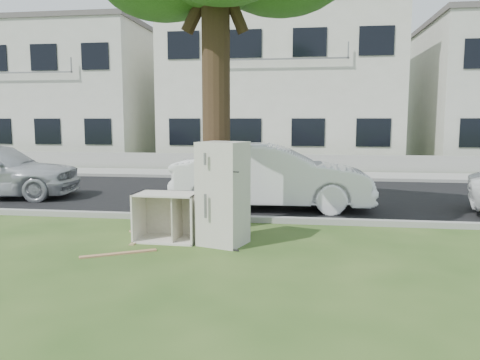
# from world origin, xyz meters

# --- Properties ---
(ground) EXTENTS (120.00, 120.00, 0.00)m
(ground) POSITION_xyz_m (0.00, 0.00, 0.00)
(ground) COLOR #2D4B1A
(road) EXTENTS (120.00, 7.00, 0.01)m
(road) POSITION_xyz_m (0.00, 6.00, 0.01)
(road) COLOR black
(road) RESTS_ON ground
(kerb_near) EXTENTS (120.00, 0.18, 0.12)m
(kerb_near) POSITION_xyz_m (0.00, 2.45, 0.00)
(kerb_near) COLOR gray
(kerb_near) RESTS_ON ground
(kerb_far) EXTENTS (120.00, 0.18, 0.12)m
(kerb_far) POSITION_xyz_m (0.00, 9.55, 0.00)
(kerb_far) COLOR gray
(kerb_far) RESTS_ON ground
(sidewalk) EXTENTS (120.00, 2.80, 0.01)m
(sidewalk) POSITION_xyz_m (0.00, 11.00, 0.01)
(sidewalk) COLOR gray
(sidewalk) RESTS_ON ground
(low_wall) EXTENTS (120.00, 0.15, 0.70)m
(low_wall) POSITION_xyz_m (0.00, 12.60, 0.35)
(low_wall) COLOR gray
(low_wall) RESTS_ON ground
(townhouse_left) EXTENTS (10.20, 8.16, 7.04)m
(townhouse_left) POSITION_xyz_m (-12.00, 17.50, 3.52)
(townhouse_left) COLOR beige
(townhouse_left) RESTS_ON ground
(townhouse_center) EXTENTS (11.22, 8.16, 7.44)m
(townhouse_center) POSITION_xyz_m (0.00, 17.50, 3.72)
(townhouse_center) COLOR silver
(townhouse_center) RESTS_ON ground
(fridge) EXTENTS (0.90, 0.86, 1.76)m
(fridge) POSITION_xyz_m (-0.07, 0.64, 0.88)
(fridge) COLOR beige
(fridge) RESTS_ON ground
(cabinet) EXTENTS (1.11, 0.71, 0.85)m
(cabinet) POSITION_xyz_m (-1.08, 0.75, 0.42)
(cabinet) COLOR silver
(cabinet) RESTS_ON ground
(plank_a) EXTENTS (1.09, 0.68, 0.02)m
(plank_a) POSITION_xyz_m (-1.60, -0.22, 0.01)
(plank_a) COLOR #AE7C54
(plank_a) RESTS_ON ground
(plank_b) EXTENTS (0.80, 0.77, 0.02)m
(plank_b) POSITION_xyz_m (-1.60, 0.94, 0.01)
(plank_b) COLOR tan
(plank_b) RESTS_ON ground
(plank_c) EXTENTS (0.09, 0.77, 0.02)m
(plank_c) POSITION_xyz_m (-1.60, 0.69, 0.01)
(plank_c) COLOR #A2885A
(plank_c) RESTS_ON ground
(car_center) EXTENTS (4.78, 1.84, 1.55)m
(car_center) POSITION_xyz_m (0.52, 4.03, 0.78)
(car_center) COLOR white
(car_center) RESTS_ON ground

